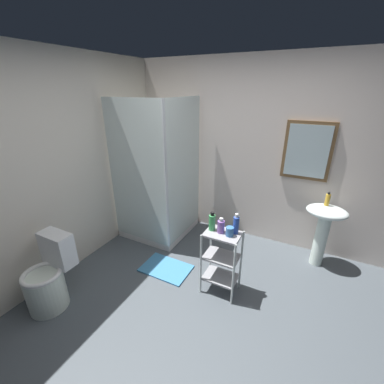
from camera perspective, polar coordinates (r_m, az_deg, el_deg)
name	(u,v)px	position (r m, az deg, el deg)	size (l,w,h in m)	color
ground_plane	(199,326)	(2.72, 1.68, -28.20)	(4.20, 4.20, 0.02)	#4B5359
wall_back	(259,155)	(3.58, 15.09, 8.23)	(4.20, 0.14, 2.50)	silver
wall_left	(46,173)	(3.12, -30.35, 3.72)	(0.10, 4.20, 2.50)	beige
shower_stall	(161,207)	(3.75, -7.17, -3.37)	(0.92, 0.92, 2.00)	white
pedestal_sink	(324,224)	(3.44, 27.92, -6.44)	(0.46, 0.37, 0.81)	white
sink_faucet	(329,199)	(3.44, 28.81, -1.43)	(0.03, 0.03, 0.10)	silver
toilet	(49,279)	(3.05, -29.86, -16.80)	(0.37, 0.49, 0.76)	white
storage_cart	(221,258)	(2.76, 6.74, -14.68)	(0.38, 0.28, 0.74)	silver
hand_soap_bottle	(327,200)	(3.34, 28.54, -1.53)	(0.05, 0.05, 0.17)	gold
conditioner_bottle_purple	(221,226)	(2.56, 6.62, -7.77)	(0.07, 0.07, 0.16)	#7F56A7
body_wash_bottle_green	(212,222)	(2.59, 4.60, -6.86)	(0.07, 0.07, 0.21)	#399B53
shampoo_bottle_blue	(236,225)	(2.55, 10.01, -7.39)	(0.06, 0.06, 0.22)	#2D4FB7
rinse_cup	(230,232)	(2.53, 8.61, -8.91)	(0.08, 0.08, 0.09)	#3870B2
bath_mat	(166,268)	(3.29, -5.95, -16.93)	(0.60, 0.40, 0.02)	teal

